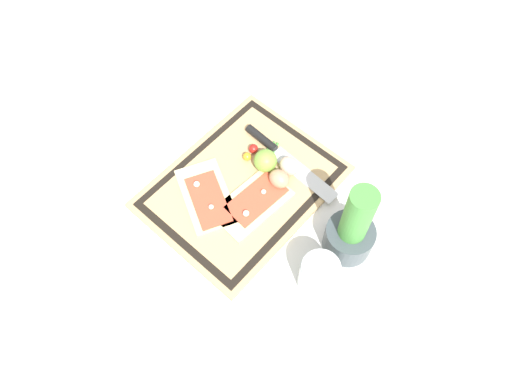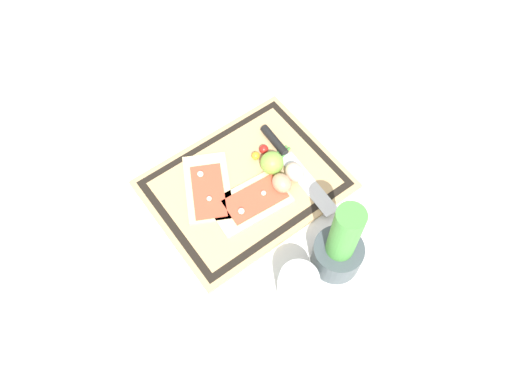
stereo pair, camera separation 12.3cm
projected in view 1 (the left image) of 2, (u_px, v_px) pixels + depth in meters
The scene contains 13 objects.
ground_plane at pixel (243, 188), 1.28m from camera, with size 6.00×6.00×0.00m, color silver.
cutting_board at pixel (243, 186), 1.27m from camera, with size 0.47×0.36×0.02m.
pizza_slice_near at pixel (207, 197), 1.24m from camera, with size 0.19×0.23×0.02m.
pizza_slice_far at pixel (253, 202), 1.23m from camera, with size 0.20×0.13×0.02m.
knife at pixel (275, 150), 1.31m from camera, with size 0.05×0.30×0.02m.
egg_brown at pixel (279, 179), 1.25m from camera, with size 0.05×0.05×0.05m, color tan.
egg_pink at pixel (289, 166), 1.27m from camera, with size 0.05×0.05×0.05m, color beige.
lime at pixel (265, 161), 1.27m from camera, with size 0.06×0.06×0.06m, color #7FB742.
cherry_tomato_red at pixel (253, 149), 1.30m from camera, with size 0.02×0.02×0.02m, color red.
cherry_tomato_yellow at pixel (247, 157), 1.29m from camera, with size 0.02×0.02×0.02m, color gold.
scallion_bunch at pixel (257, 185), 1.26m from camera, with size 0.27×0.13×0.01m.
herb_pot at pixel (352, 230), 1.13m from camera, with size 0.12×0.12×0.24m.
sauce_jar at pixel (319, 276), 1.12m from camera, with size 0.09×0.09×0.10m.
Camera 1 is at (0.45, 0.45, 1.11)m, focal length 35.00 mm.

